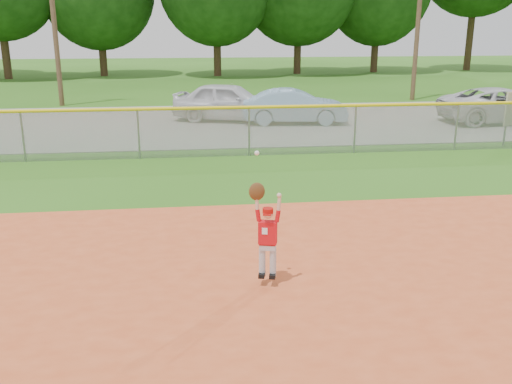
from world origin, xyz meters
TOP-DOWN VIEW (x-y plane):
  - ground at (0.00, 0.00)m, footprint 120.00×120.00m
  - parking_strip at (0.00, 16.00)m, footprint 44.00×10.00m
  - car_white_a at (-0.13, 16.39)m, footprint 4.95×3.21m
  - car_blue at (2.43, 15.40)m, footprint 4.28×1.88m
  - car_white_b at (10.87, 14.68)m, footprint 5.11×2.52m
  - outfield_fence at (0.00, 10.00)m, footprint 40.06×0.10m
  - power_lines at (1.00, 22.00)m, footprint 19.40×0.24m
  - ballplayer at (-0.73, 0.94)m, footprint 0.50×0.28m

SIDE VIEW (x-z plane):
  - ground at x=0.00m, z-range 0.00..0.00m
  - parking_strip at x=0.00m, z-range 0.00..0.03m
  - car_blue at x=2.43m, z-range 0.03..1.40m
  - car_white_b at x=10.87m, z-range 0.03..1.42m
  - car_white_a at x=-0.13m, z-range 0.03..1.60m
  - outfield_fence at x=0.00m, z-range 0.11..1.66m
  - ballplayer at x=-0.73m, z-range -0.07..1.92m
  - power_lines at x=1.00m, z-range 0.18..9.18m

